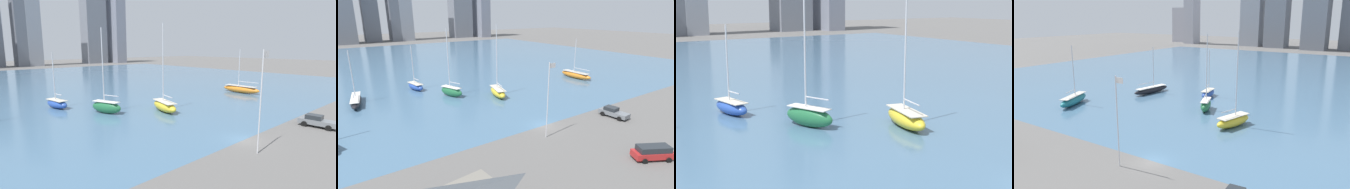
# 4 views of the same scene
# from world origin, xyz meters

# --- Properties ---
(harbor_water) EXTENTS (180.00, 140.00, 0.00)m
(harbor_water) POSITION_xyz_m (0.00, 70.00, 0.00)
(harbor_water) COLOR #476B89
(harbor_water) RESTS_ON ground_plane
(sailboat_yellow) EXTENTS (4.27, 8.11, 15.90)m
(sailboat_yellow) POSITION_xyz_m (2.67, 18.30, 1.08)
(sailboat_yellow) COLOR yellow
(sailboat_yellow) RESTS_ON harbor_water
(sailboat_blue) EXTENTS (3.18, 6.54, 10.75)m
(sailboat_blue) POSITION_xyz_m (-11.10, 34.31, 0.93)
(sailboat_blue) COLOR #284CA8
(sailboat_blue) RESTS_ON harbor_water
(sailboat_green) EXTENTS (3.97, 6.50, 15.01)m
(sailboat_green) POSITION_xyz_m (-5.98, 24.23, 1.24)
(sailboat_green) COLOR #236B3D
(sailboat_green) RESTS_ON harbor_water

